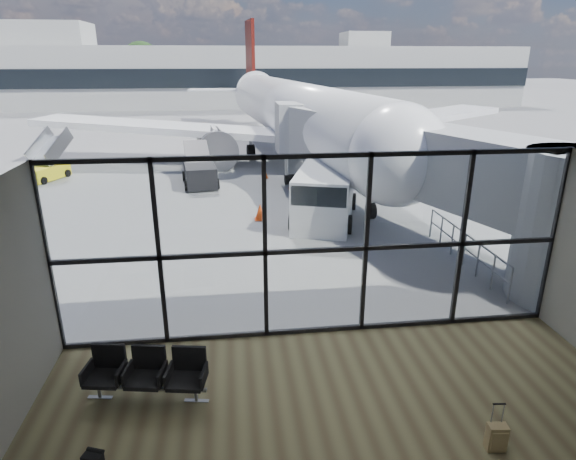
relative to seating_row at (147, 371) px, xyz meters
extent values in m
plane|color=slate|center=(3.73, 41.97, -0.59)|extent=(220.00, 220.00, 0.00)
cube|color=brown|center=(3.73, -2.03, -0.59)|extent=(12.00, 8.00, 0.01)
cube|color=silver|center=(3.73, -2.03, 3.91)|extent=(12.00, 8.00, 0.02)
cube|color=white|center=(3.73, 1.97, 1.66)|extent=(12.00, 0.04, 4.50)
cube|color=black|center=(3.73, 1.97, -0.53)|extent=(12.00, 0.12, 0.10)
cube|color=black|center=(3.73, 1.97, 1.61)|extent=(12.00, 0.12, 0.10)
cube|color=black|center=(3.73, 1.97, 3.85)|extent=(12.00, 0.12, 0.10)
cube|color=black|center=(-2.27, 1.97, 1.66)|extent=(0.10, 0.12, 4.50)
cube|color=black|center=(0.13, 1.97, 1.66)|extent=(0.10, 0.12, 4.50)
cube|color=black|center=(2.53, 1.97, 1.66)|extent=(0.10, 0.12, 4.50)
cube|color=black|center=(4.93, 1.97, 1.66)|extent=(0.10, 0.12, 4.50)
cube|color=black|center=(7.33, 1.97, 1.66)|extent=(0.10, 0.12, 4.50)
cube|color=black|center=(9.73, 1.97, 1.66)|extent=(0.10, 0.12, 4.50)
cylinder|color=#9EA1A3|center=(10.93, 2.97, 1.51)|extent=(2.80, 2.80, 4.20)
cube|color=#9EA1A3|center=(8.28, 9.97, 2.41)|extent=(7.45, 14.81, 2.40)
cube|color=#9EA1A3|center=(5.63, 16.97, 2.41)|extent=(2.60, 2.20, 2.60)
cylinder|color=gray|center=(4.83, 16.97, 0.31)|extent=(0.20, 0.20, 1.80)
cylinder|color=gray|center=(6.43, 16.97, 0.31)|extent=(0.20, 0.20, 1.80)
cylinder|color=black|center=(5.63, 16.97, -0.34)|extent=(1.80, 0.56, 0.56)
cylinder|color=gray|center=(9.33, 2.77, -0.04)|extent=(0.06, 0.06, 1.10)
cylinder|color=gray|center=(9.33, 3.67, -0.04)|extent=(0.06, 0.06, 1.10)
cylinder|color=gray|center=(9.33, 4.57, -0.04)|extent=(0.06, 0.06, 1.10)
cylinder|color=gray|center=(9.33, 5.47, -0.04)|extent=(0.06, 0.06, 1.10)
cylinder|color=gray|center=(9.33, 6.37, -0.04)|extent=(0.06, 0.06, 1.10)
cylinder|color=gray|center=(9.33, 7.27, -0.04)|extent=(0.06, 0.06, 1.10)
cylinder|color=gray|center=(9.33, 8.17, -0.04)|extent=(0.06, 0.06, 1.10)
cylinder|color=gray|center=(9.33, 5.47, 0.49)|extent=(0.06, 5.40, 0.06)
cylinder|color=gray|center=(9.33, 5.47, 0.01)|extent=(0.06, 5.40, 0.06)
cube|color=#B4B4AF|center=(3.73, 63.97, 3.41)|extent=(80.00, 12.00, 8.00)
cube|color=black|center=(3.73, 57.87, 3.41)|extent=(80.00, 0.20, 2.40)
cube|color=#B4B4AF|center=(-21.27, 63.97, 8.91)|extent=(10.00, 8.00, 3.00)
cube|color=#B4B4AF|center=(21.73, 63.97, 8.41)|extent=(6.00, 6.00, 2.00)
cylinder|color=#382619|center=(-29.27, 73.97, 1.12)|extent=(0.50, 0.50, 3.42)
sphere|color=black|center=(-29.27, 73.97, 5.30)|extent=(6.27, 6.27, 6.27)
cylinder|color=#382619|center=(-23.27, 73.97, 0.76)|extent=(0.50, 0.50, 2.70)
sphere|color=black|center=(-23.27, 73.97, 4.06)|extent=(4.95, 4.95, 4.95)
cylinder|color=#382619|center=(-17.27, 73.97, 0.94)|extent=(0.50, 0.50, 3.06)
sphere|color=black|center=(-17.27, 73.97, 4.68)|extent=(5.61, 5.61, 5.61)
cylinder|color=#382619|center=(-11.27, 73.97, 1.12)|extent=(0.50, 0.50, 3.42)
sphere|color=black|center=(-11.27, 73.97, 5.30)|extent=(6.27, 6.27, 6.27)
cube|color=gray|center=(-0.02, -0.13, -0.32)|extent=(2.38, 0.51, 0.04)
cube|color=black|center=(-0.83, 0.01, -0.11)|extent=(0.78, 0.74, 0.09)
cube|color=black|center=(-0.78, 0.31, 0.17)|extent=(0.68, 0.19, 0.60)
cube|color=black|center=(-0.02, -0.13, -0.11)|extent=(0.78, 0.74, 0.09)
cube|color=black|center=(0.03, 0.17, 0.17)|extent=(0.68, 0.19, 0.60)
cube|color=black|center=(0.78, -0.27, -0.11)|extent=(0.78, 0.74, 0.09)
cube|color=black|center=(0.84, 0.03, 0.17)|extent=(0.68, 0.19, 0.60)
cylinder|color=gray|center=(-0.99, 0.04, -0.45)|extent=(0.07, 0.07, 0.27)
cylinder|color=gray|center=(0.95, -0.30, -0.45)|extent=(0.07, 0.07, 0.27)
cylinder|color=black|center=(-0.57, -1.84, -0.17)|extent=(0.30, 0.17, 0.08)
cube|color=#978354|center=(6.19, -2.21, -0.32)|extent=(0.35, 0.24, 0.50)
cube|color=#978354|center=(6.18, -2.32, -0.32)|extent=(0.28, 0.07, 0.37)
cylinder|color=gray|center=(6.11, -2.11, 0.10)|extent=(0.02, 0.02, 0.41)
cylinder|color=gray|center=(6.30, -2.13, 0.10)|extent=(0.02, 0.02, 0.41)
cube|color=black|center=(6.20, -2.12, 0.30)|extent=(0.22, 0.05, 0.02)
cylinder|color=black|center=(6.11, -2.11, -0.56)|extent=(0.03, 0.06, 0.06)
cylinder|color=black|center=(6.30, -2.13, -0.56)|extent=(0.03, 0.06, 0.06)
cylinder|color=white|center=(6.22, 24.04, 2.53)|extent=(7.20, 31.42, 3.85)
sphere|color=white|center=(7.91, 8.54, 2.53)|extent=(3.85, 3.85, 3.85)
cone|color=white|center=(4.25, 42.13, 2.84)|extent=(4.50, 6.62, 3.85)
cube|color=black|center=(7.84, 9.16, 3.05)|extent=(2.41, 1.49, 0.52)
cube|color=white|center=(-2.68, 24.12, 1.64)|extent=(15.99, 6.65, 1.23)
cylinder|color=black|center=(0.96, 22.42, 0.60)|extent=(2.55, 3.75, 2.18)
cube|color=white|center=(1.00, 41.25, 2.94)|extent=(5.88, 2.44, 0.19)
cube|color=white|center=(14.89, 26.03, 1.64)|extent=(15.67, 9.62, 1.23)
cylinder|color=black|center=(11.71, 23.59, 0.60)|extent=(2.55, 3.75, 2.18)
cube|color=white|center=(7.62, 41.97, 2.94)|extent=(6.02, 3.56, 0.19)
cube|color=#50100B|center=(4.25, 42.13, 6.27)|extent=(0.74, 3.96, 6.24)
cylinder|color=gray|center=(7.68, 10.61, 0.14)|extent=(0.21, 0.21, 1.46)
cylinder|color=black|center=(7.68, 10.61, -0.23)|extent=(0.34, 0.75, 0.73)
cylinder|color=black|center=(3.27, 24.24, -0.12)|extent=(0.57, 1.04, 1.00)
cylinder|color=black|center=(9.06, 24.87, -0.12)|extent=(0.57, 1.04, 1.00)
cube|color=white|center=(5.71, 10.73, 0.50)|extent=(3.55, 5.42, 2.17)
cube|color=black|center=(5.17, 8.97, 1.09)|extent=(2.36, 1.86, 0.76)
cylinder|color=black|center=(4.20, 9.50, -0.21)|extent=(0.48, 0.81, 0.76)
cylinder|color=black|center=(6.27, 8.85, -0.21)|extent=(0.48, 0.81, 0.76)
cylinder|color=black|center=(5.16, 12.61, -0.21)|extent=(0.48, 0.81, 0.76)
cylinder|color=black|center=(7.23, 11.97, -0.21)|extent=(0.48, 0.81, 0.76)
cube|color=black|center=(0.19, 17.38, 0.02)|extent=(1.96, 3.49, 1.11)
cube|color=black|center=(0.02, 18.70, 0.85)|extent=(1.67, 2.91, 1.14)
cylinder|color=black|center=(-0.44, 16.19, -0.31)|extent=(0.29, 0.58, 0.55)
cylinder|color=black|center=(1.10, 16.38, -0.31)|extent=(0.29, 0.58, 0.55)
cylinder|color=black|center=(-0.72, 18.38, -0.31)|extent=(0.29, 0.58, 0.55)
cylinder|color=black|center=(0.82, 18.58, -0.31)|extent=(0.29, 0.58, 0.55)
cube|color=yellow|center=(-8.60, 19.69, -0.17)|extent=(2.40, 3.00, 0.75)
cube|color=gray|center=(-8.30, 20.38, 0.91)|extent=(2.04, 2.47, 1.39)
cylinder|color=black|center=(-9.65, 19.12, -0.38)|extent=(0.33, 0.45, 0.41)
cylinder|color=black|center=(-8.27, 18.53, -0.38)|extent=(0.33, 0.45, 0.41)
cylinder|color=black|center=(-8.92, 20.84, -0.38)|extent=(0.33, 0.45, 0.41)
cylinder|color=black|center=(-7.54, 20.26, -0.38)|extent=(0.33, 0.45, 0.41)
cube|color=#FC450D|center=(3.00, 11.05, -0.57)|extent=(0.48, 0.48, 0.03)
cone|color=#FC450D|center=(3.00, 11.05, -0.25)|extent=(0.46, 0.46, 0.69)
cube|color=#E44E0C|center=(5.01, 15.92, -0.58)|extent=(0.37, 0.37, 0.03)
cone|color=#E44E0C|center=(5.01, 15.92, -0.33)|extent=(0.35, 0.35, 0.52)
cube|color=#E0510B|center=(3.77, 18.54, -0.58)|extent=(0.40, 0.40, 0.03)
cone|color=#E0510B|center=(3.77, 18.54, -0.31)|extent=(0.38, 0.38, 0.57)
camera|label=1|loc=(1.79, -8.35, 5.87)|focal=30.00mm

